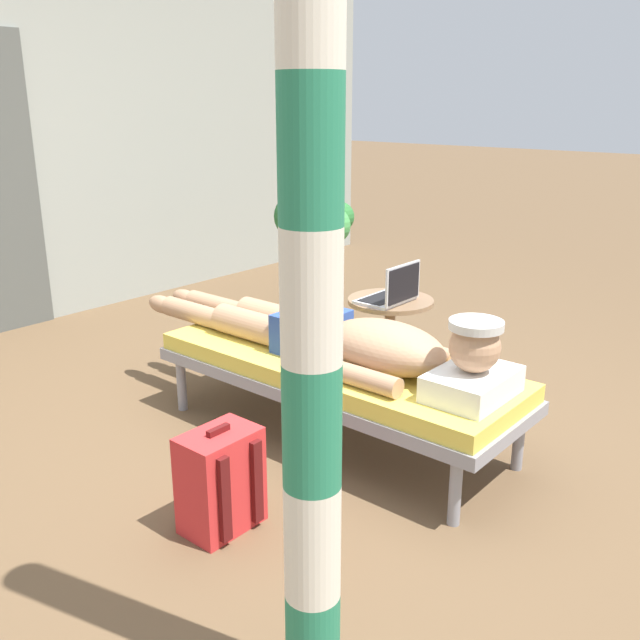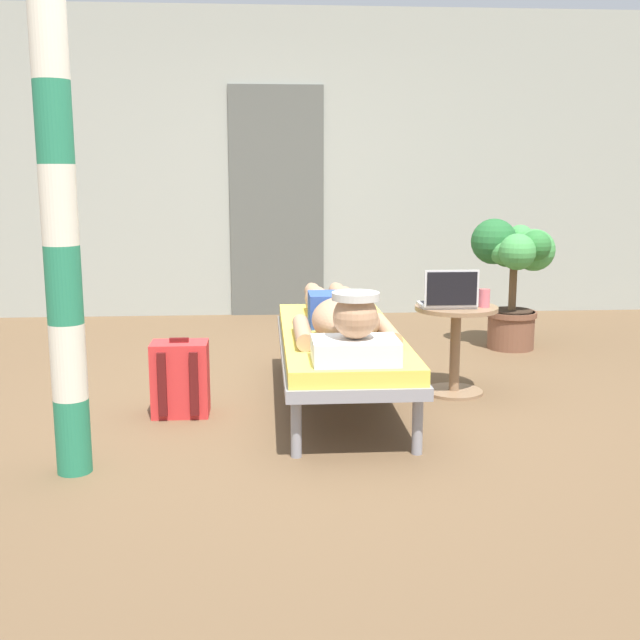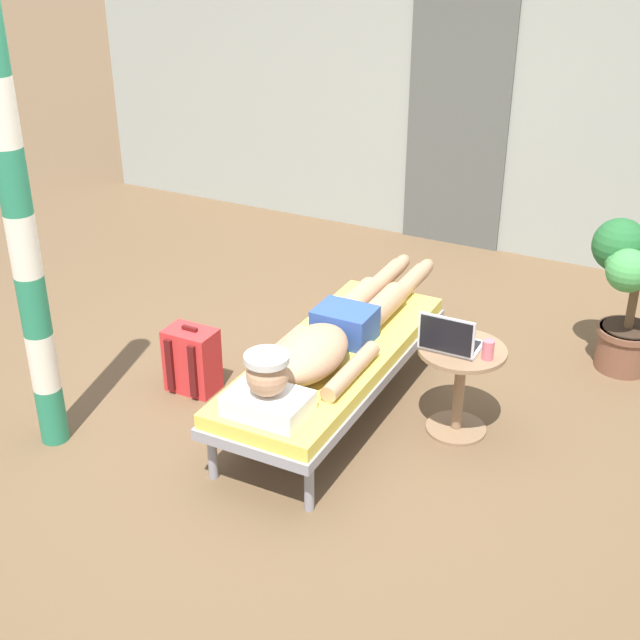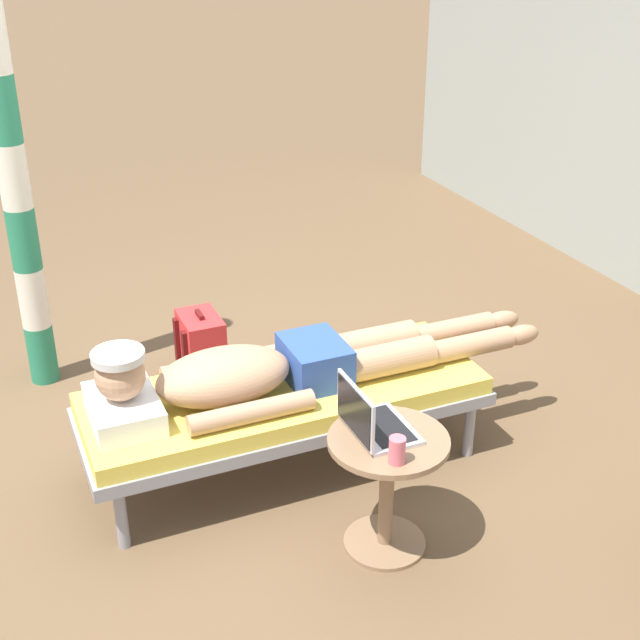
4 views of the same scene
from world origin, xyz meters
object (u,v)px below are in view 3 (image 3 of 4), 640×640
at_px(laptop, 450,341).
at_px(porch_post, 24,245).
at_px(backpack, 193,360).
at_px(lounge_chair, 333,362).
at_px(person_reclining, 329,338).
at_px(drink_glass, 488,350).
at_px(side_table, 460,375).
at_px(potted_plant, 637,277).

relative_size(laptop, porch_post, 0.13).
xyz_separation_m(laptop, backpack, (-1.51, -0.25, -0.39)).
height_order(lounge_chair, backpack, backpack).
bearing_deg(backpack, person_reclining, 5.72).
distance_m(person_reclining, drink_glass, 0.86).
xyz_separation_m(laptop, porch_post, (-1.89, -1.05, 0.57)).
distance_m(lounge_chair, drink_glass, 0.88).
relative_size(backpack, porch_post, 0.18).
distance_m(laptop, drink_glass, 0.21).
relative_size(side_table, drink_glass, 4.93).
height_order(side_table, porch_post, porch_post).
distance_m(side_table, backpack, 1.61).
xyz_separation_m(side_table, porch_post, (-1.95, -1.10, 0.80)).
distance_m(laptop, porch_post, 2.24).
xyz_separation_m(side_table, backpack, (-1.57, -0.30, -0.16)).
xyz_separation_m(backpack, potted_plant, (2.27, 1.47, 0.42)).
xyz_separation_m(lounge_chair, porch_post, (-1.25, -0.93, 0.81)).
bearing_deg(drink_glass, porch_post, -153.31).
distance_m(side_table, potted_plant, 1.38).
bearing_deg(porch_post, potted_plant, 40.48).
height_order(laptop, porch_post, porch_post).
xyz_separation_m(laptop, drink_glass, (0.21, 0.01, -0.01)).
xyz_separation_m(backpack, porch_post, (-0.38, -0.80, 0.96)).
distance_m(side_table, drink_glass, 0.27).
bearing_deg(drink_glass, laptop, -178.25).
bearing_deg(lounge_chair, potted_plant, 43.58).
height_order(lounge_chair, person_reclining, person_reclining).
bearing_deg(side_table, drink_glass, -16.65).
xyz_separation_m(lounge_chair, laptop, (0.64, 0.12, 0.24)).
bearing_deg(person_reclining, laptop, 14.58).
bearing_deg(side_table, backpack, -169.03).
bearing_deg(drink_glass, side_table, 163.35).
height_order(lounge_chair, drink_glass, drink_glass).
xyz_separation_m(side_table, laptop, (-0.06, -0.05, 0.23)).
bearing_deg(side_table, lounge_chair, -166.50).
bearing_deg(backpack, drink_glass, 8.57).
xyz_separation_m(person_reclining, porch_post, (-1.25, -0.88, 0.64)).
bearing_deg(side_table, potted_plant, 58.89).
bearing_deg(porch_post, lounge_chair, 36.66).
distance_m(person_reclining, potted_plant, 1.97).
height_order(drink_glass, potted_plant, potted_plant).
bearing_deg(person_reclining, lounge_chair, 90.00).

